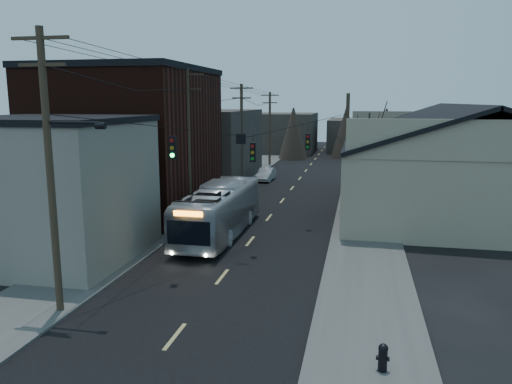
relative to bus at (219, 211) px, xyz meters
The scene contains 15 objects.
ground 15.12m from the bus, 82.07° to the right, with size 160.00×160.00×0.00m, color black.
road_surface 15.32m from the bus, 82.17° to the left, with size 9.00×110.00×0.02m, color black.
sidewalk_left 15.81m from the bus, 106.33° to the left, with size 4.00×110.00×0.12m, color #474744.
sidewalk_right 17.43m from the bus, 60.41° to the left, with size 4.00×110.00×0.12m, color #474744.
building_clapboard 9.31m from the bus, 139.58° to the right, with size 8.00×8.00×7.00m, color slate.
building_brick 10.04m from the bus, 147.22° to the left, with size 10.00×12.00×10.00m, color black.
building_left_far 22.46m from the bus, 109.38° to the left, with size 9.00×14.00×7.00m, color #342F29.
warehouse 18.19m from the bus, 33.83° to the left, with size 16.16×20.60×7.73m.
building_far_left 50.28m from the bus, 94.48° to the left, with size 10.00×12.00×6.00m, color #342F29.
building_far_right 55.85m from the bus, 80.65° to the left, with size 12.00×14.00×5.00m, color #342F29.
bare_tree 10.19m from the bus, 30.76° to the left, with size 0.40×0.40×7.20m, color black.
utility_lines 9.91m from the bus, 96.40° to the left, with size 11.24×45.28×10.50m.
bus is the anchor object (origin of this frame).
parked_car 20.95m from the bus, 92.98° to the left, with size 1.35×3.88×1.28m, color #A4A6AB.
fire_hydrant 16.55m from the bus, 57.28° to the right, with size 0.40×0.29×0.85m.
Camera 1 is at (5.96, -12.99, 7.97)m, focal length 35.00 mm.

